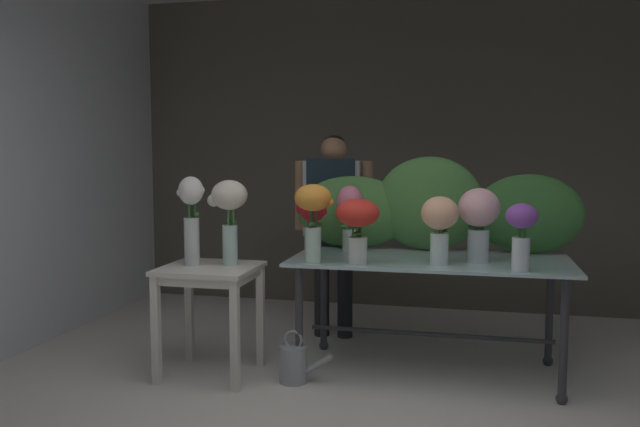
{
  "coord_description": "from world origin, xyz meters",
  "views": [
    {
      "loc": [
        0.61,
        -2.69,
        1.48
      ],
      "look_at": [
        -0.37,
        1.47,
        1.07
      ],
      "focal_mm": 36.3,
      "sensor_mm": 36.0,
      "label": 1
    }
  ],
  "objects_px": {
    "side_table_white": "(210,283)",
    "vase_rosy_ranunculus": "(350,212)",
    "vase_sunset_carnations": "(313,210)",
    "watering_can": "(294,363)",
    "display_table_glass": "(430,276)",
    "vase_white_roses_tall": "(192,215)",
    "vase_blush_tulips": "(479,217)",
    "vase_peach_freesia": "(439,222)",
    "vase_crimson_peonies": "(312,216)",
    "vase_violet_snapdragons": "(521,230)",
    "vase_scarlet_stock": "(358,221)",
    "florist": "(333,213)",
    "vase_cream_lisianthus_tall": "(229,208)"
  },
  "relations": [
    {
      "from": "vase_cream_lisianthus_tall",
      "to": "watering_can",
      "type": "height_order",
      "value": "vase_cream_lisianthus_tall"
    },
    {
      "from": "vase_blush_tulips",
      "to": "watering_can",
      "type": "bearing_deg",
      "value": -166.15
    },
    {
      "from": "vase_scarlet_stock",
      "to": "vase_peach_freesia",
      "type": "distance_m",
      "value": 0.5
    },
    {
      "from": "display_table_glass",
      "to": "side_table_white",
      "type": "height_order",
      "value": "display_table_glass"
    },
    {
      "from": "watering_can",
      "to": "vase_cream_lisianthus_tall",
      "type": "bearing_deg",
      "value": 171.07
    },
    {
      "from": "vase_blush_tulips",
      "to": "vase_cream_lisianthus_tall",
      "type": "bearing_deg",
      "value": -172.56
    },
    {
      "from": "vase_scarlet_stock",
      "to": "vase_blush_tulips",
      "type": "relative_size",
      "value": 0.87
    },
    {
      "from": "vase_violet_snapdragons",
      "to": "vase_crimson_peonies",
      "type": "relative_size",
      "value": 0.88
    },
    {
      "from": "vase_blush_tulips",
      "to": "vase_sunset_carnations",
      "type": "xyz_separation_m",
      "value": [
        -1.01,
        -0.27,
        0.05
      ]
    },
    {
      "from": "florist",
      "to": "vase_scarlet_stock",
      "type": "xyz_separation_m",
      "value": [
        0.38,
        -1.04,
        0.05
      ]
    },
    {
      "from": "vase_blush_tulips",
      "to": "vase_rosy_ranunculus",
      "type": "bearing_deg",
      "value": 166.84
    },
    {
      "from": "side_table_white",
      "to": "vase_white_roses_tall",
      "type": "height_order",
      "value": "vase_white_roses_tall"
    },
    {
      "from": "display_table_glass",
      "to": "vase_violet_snapdragons",
      "type": "relative_size",
      "value": 4.51
    },
    {
      "from": "vase_crimson_peonies",
      "to": "vase_blush_tulips",
      "type": "bearing_deg",
      "value": 0.48
    },
    {
      "from": "vase_sunset_carnations",
      "to": "vase_cream_lisianthus_tall",
      "type": "distance_m",
      "value": 0.59
    },
    {
      "from": "vase_rosy_ranunculus",
      "to": "vase_cream_lisianthus_tall",
      "type": "height_order",
      "value": "vase_cream_lisianthus_tall"
    },
    {
      "from": "vase_rosy_ranunculus",
      "to": "vase_violet_snapdragons",
      "type": "bearing_deg",
      "value": -23.29
    },
    {
      "from": "side_table_white",
      "to": "vase_crimson_peonies",
      "type": "bearing_deg",
      "value": 22.06
    },
    {
      "from": "display_table_glass",
      "to": "vase_rosy_ranunculus",
      "type": "bearing_deg",
      "value": 168.67
    },
    {
      "from": "side_table_white",
      "to": "vase_cream_lisianthus_tall",
      "type": "bearing_deg",
      "value": 25.72
    },
    {
      "from": "vase_white_roses_tall",
      "to": "side_table_white",
      "type": "bearing_deg",
      "value": -0.18
    },
    {
      "from": "vase_rosy_ranunculus",
      "to": "vase_crimson_peonies",
      "type": "distance_m",
      "value": 0.3
    },
    {
      "from": "vase_scarlet_stock",
      "to": "florist",
      "type": "bearing_deg",
      "value": 109.87
    },
    {
      "from": "side_table_white",
      "to": "vase_scarlet_stock",
      "type": "distance_m",
      "value": 1.07
    },
    {
      "from": "side_table_white",
      "to": "vase_rosy_ranunculus",
      "type": "relative_size",
      "value": 1.57
    },
    {
      "from": "vase_sunset_carnations",
      "to": "vase_crimson_peonies",
      "type": "xyz_separation_m",
      "value": [
        -0.07,
        0.26,
        -0.06
      ]
    },
    {
      "from": "vase_rosy_ranunculus",
      "to": "watering_can",
      "type": "relative_size",
      "value": 1.32
    },
    {
      "from": "display_table_glass",
      "to": "vase_white_roses_tall",
      "type": "xyz_separation_m",
      "value": [
        -1.53,
        -0.36,
        0.4
      ]
    },
    {
      "from": "vase_scarlet_stock",
      "to": "vase_violet_snapdragons",
      "type": "bearing_deg",
      "value": -1.53
    },
    {
      "from": "florist",
      "to": "vase_cream_lisianthus_tall",
      "type": "distance_m",
      "value": 1.12
    },
    {
      "from": "florist",
      "to": "vase_blush_tulips",
      "type": "relative_size",
      "value": 3.42
    },
    {
      "from": "vase_blush_tulips",
      "to": "vase_white_roses_tall",
      "type": "bearing_deg",
      "value": -171.78
    },
    {
      "from": "vase_blush_tulips",
      "to": "vase_cream_lisianthus_tall",
      "type": "distance_m",
      "value": 1.61
    },
    {
      "from": "watering_can",
      "to": "vase_white_roses_tall",
      "type": "bearing_deg",
      "value": 178.75
    },
    {
      "from": "vase_peach_freesia",
      "to": "vase_blush_tulips",
      "type": "relative_size",
      "value": 0.91
    },
    {
      "from": "side_table_white",
      "to": "florist",
      "type": "relative_size",
      "value": 0.45
    },
    {
      "from": "vase_sunset_carnations",
      "to": "vase_rosy_ranunculus",
      "type": "bearing_deg",
      "value": 72.69
    },
    {
      "from": "vase_white_roses_tall",
      "to": "watering_can",
      "type": "xyz_separation_m",
      "value": [
        0.7,
        -0.02,
        -0.94
      ]
    },
    {
      "from": "vase_violet_snapdragons",
      "to": "vase_crimson_peonies",
      "type": "xyz_separation_m",
      "value": [
        -1.32,
        0.26,
        0.03
      ]
    },
    {
      "from": "side_table_white",
      "to": "vase_peach_freesia",
      "type": "height_order",
      "value": "vase_peach_freesia"
    },
    {
      "from": "vase_violet_snapdragons",
      "to": "vase_white_roses_tall",
      "type": "bearing_deg",
      "value": 179.81
    },
    {
      "from": "vase_scarlet_stock",
      "to": "vase_white_roses_tall",
      "type": "xyz_separation_m",
      "value": [
        -1.1,
        -0.02,
        0.01
      ]
    },
    {
      "from": "vase_blush_tulips",
      "to": "vase_peach_freesia",
      "type": "bearing_deg",
      "value": -145.92
    },
    {
      "from": "side_table_white",
      "to": "vase_violet_snapdragons",
      "type": "height_order",
      "value": "vase_violet_snapdragons"
    },
    {
      "from": "vase_sunset_carnations",
      "to": "vase_blush_tulips",
      "type": "bearing_deg",
      "value": 14.76
    },
    {
      "from": "vase_sunset_carnations",
      "to": "watering_can",
      "type": "distance_m",
      "value": 1.0
    },
    {
      "from": "side_table_white",
      "to": "vase_sunset_carnations",
      "type": "height_order",
      "value": "vase_sunset_carnations"
    },
    {
      "from": "vase_blush_tulips",
      "to": "watering_can",
      "type": "relative_size",
      "value": 1.33
    },
    {
      "from": "vase_white_roses_tall",
      "to": "watering_can",
      "type": "height_order",
      "value": "vase_white_roses_tall"
    },
    {
      "from": "display_table_glass",
      "to": "vase_crimson_peonies",
      "type": "xyz_separation_m",
      "value": [
        -0.78,
        -0.1,
        0.39
      ]
    }
  ]
}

